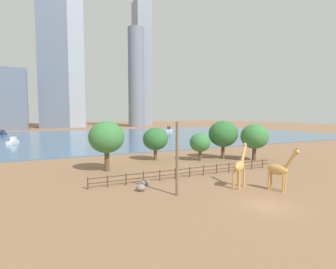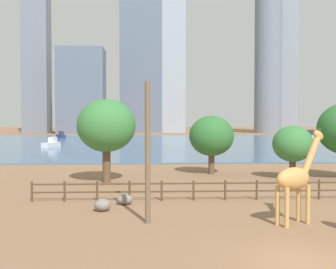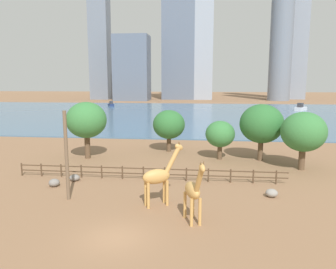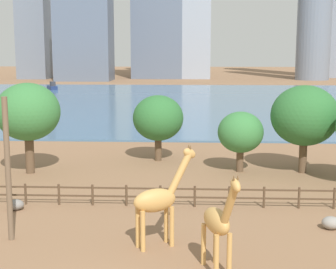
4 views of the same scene
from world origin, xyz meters
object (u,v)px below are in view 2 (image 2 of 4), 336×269
object	(u,v)px
tree_right_small	(106,126)
boat_barge	(311,136)
utility_pole	(148,153)
boulder_by_pole	(102,205)
tree_right_tall	(211,136)
boat_ferry	(61,136)
tree_left_small	(293,144)
boat_tug	(51,144)
giraffe_tall	(296,178)
boulder_small	(125,199)

from	to	relation	value
tree_right_small	boat_barge	distance (m)	82.91
utility_pole	boulder_by_pole	bearing A→B (deg)	131.48
boulder_by_pole	tree_right_small	xyz separation A→B (m)	(-0.88, 11.07, 4.37)
boulder_by_pole	tree_right_tall	bearing A→B (deg)	61.65
tree_right_small	boat_ferry	bearing A→B (deg)	104.25
tree_left_small	boat_ferry	bearing A→B (deg)	114.64
tree_right_small	boat_tug	size ratio (longest dim) A/B	1.56
tree_right_small	boat_ferry	size ratio (longest dim) A/B	1.54
utility_pole	boat_tug	size ratio (longest dim) A/B	1.61
boat_ferry	boat_barge	world-z (taller)	boat_barge
boat_barge	tree_right_small	bearing A→B (deg)	-177.56
tree_left_small	boat_ferry	size ratio (longest dim) A/B	1.04
utility_pole	tree_left_small	size ratio (longest dim) A/B	1.52
boat_ferry	tree_left_small	bearing A→B (deg)	176.17
tree_right_tall	giraffe_tall	bearing A→B (deg)	-86.01
boat_ferry	boat_barge	bearing A→B (deg)	-129.21
boulder_small	boat_barge	world-z (taller)	boat_barge
boulder_by_pole	boat_tug	world-z (taller)	boat_tug
boulder_by_pole	tree_right_tall	xyz separation A→B (m)	(8.70, 16.12, 3.31)
tree_right_small	boat_tug	world-z (taller)	tree_right_small
boulder_small	boat_barge	size ratio (longest dim) A/B	0.17
giraffe_tall	boulder_small	xyz separation A→B (m)	(-8.88, 5.25, -2.00)
utility_pole	boat_tug	world-z (taller)	utility_pole
giraffe_tall	boat_ferry	distance (m)	101.78
boat_tug	boat_barge	size ratio (longest dim) A/B	0.78
boat_tug	giraffe_tall	bearing A→B (deg)	43.62
giraffe_tall	tree_right_small	world-z (taller)	tree_right_small
boat_tug	tree_right_small	bearing A→B (deg)	38.39
giraffe_tall	tree_right_small	distance (m)	18.32
utility_pole	boulder_small	world-z (taller)	utility_pole
utility_pole	tree_right_tall	bearing A→B (deg)	72.34
giraffe_tall	boat_ferry	bearing A→B (deg)	78.98
tree_right_small	boat_barge	bearing A→B (deg)	57.35
boat_tug	boulder_by_pole	bearing A→B (deg)	35.64
boat_ferry	giraffe_tall	bearing A→B (deg)	169.75
boulder_small	tree_right_tall	world-z (taller)	tree_right_tall
boulder_small	boat_tug	world-z (taller)	boat_tug
boat_ferry	boat_barge	distance (m)	66.72
utility_pole	boat_ferry	distance (m)	99.29
boulder_small	boat_barge	bearing A→B (deg)	61.65
giraffe_tall	tree_left_small	bearing A→B (deg)	42.23
tree_right_small	boat_tug	distance (m)	45.70
tree_right_tall	tree_left_small	xyz separation A→B (m)	(6.66, -3.77, -0.57)
utility_pole	tree_right_tall	world-z (taller)	utility_pole
utility_pole	boat_ferry	xyz separation A→B (m)	(-24.36, 96.21, -2.75)
tree_right_small	boat_ferry	xyz separation A→B (m)	(-20.87, 82.17, -3.88)
boulder_small	tree_left_small	bearing A→B (deg)	36.62
boat_barge	tree_left_small	bearing A→B (deg)	-167.48
tree_right_tall	tree_left_small	distance (m)	7.67
boulder_small	tree_left_small	xyz separation A→B (m)	(14.18, 10.54, 2.78)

